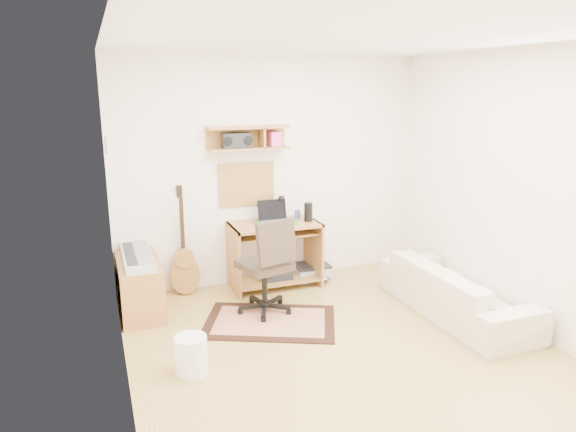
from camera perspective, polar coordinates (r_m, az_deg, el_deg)
name	(u,v)px	position (r m, az deg, el deg)	size (l,w,h in m)	color
floor	(347,355)	(4.68, 6.49, -14.85)	(3.60, 4.00, 0.01)	tan
ceiling	(357,37)	(4.12, 7.55, 18.85)	(3.60, 4.00, 0.01)	white
back_wall	(271,171)	(6.03, -1.89, 4.96)	(3.60, 0.01, 2.60)	white
left_wall	(116,229)	(3.75, -18.27, -1.38)	(0.01, 4.00, 2.60)	white
right_wall	(526,192)	(5.29, 24.62, 2.39)	(0.01, 4.00, 2.60)	white
wall_shelf	(248,138)	(5.76, -4.35, 8.52)	(0.90, 0.25, 0.26)	#AE743D
cork_board	(247,184)	(5.94, -4.54, 3.51)	(0.64, 0.03, 0.49)	#A58352
wall_photo	(106,145)	(5.16, -19.31, 7.35)	(0.02, 0.20, 0.15)	#4C8CBF
desk	(275,255)	(5.97, -1.47, -4.27)	(1.00, 0.55, 0.75)	#AE743D
laptop	(275,212)	(5.81, -1.40, 0.39)	(0.34, 0.34, 0.26)	silver
speaker	(308,212)	(5.93, 2.24, 0.45)	(0.10, 0.10, 0.22)	black
desk_lamp	(284,207)	(6.01, -0.46, 1.00)	(0.10, 0.10, 0.29)	black
pencil_cup	(298,215)	(6.05, 1.06, 0.16)	(0.07, 0.07, 0.10)	#324C98
boombox	(236,140)	(5.72, -5.67, 8.25)	(0.31, 0.14, 0.16)	black
rug	(270,321)	(5.21, -1.98, -11.47)	(1.26, 0.84, 0.02)	#D1B28C
task_chair	(264,265)	(5.25, -2.60, -5.39)	(0.52, 0.52, 1.01)	#33281E
cabinet	(139,286)	(5.55, -15.96, -7.37)	(0.40, 0.90, 0.55)	#AE743D
music_keyboard	(137,257)	(5.45, -16.18, -4.29)	(0.28, 0.89, 0.08)	#B2B5BA
guitar	(184,241)	(5.79, -11.36, -2.72)	(0.32, 0.20, 1.22)	#A17031
waste_basket	(191,355)	(4.39, -10.56, -14.71)	(0.26, 0.26, 0.31)	white
printer	(311,271)	(6.31, 2.58, -6.04)	(0.43, 0.33, 0.16)	#A5A8AA
sofa	(456,282)	(5.50, 17.95, -6.91)	(1.78, 0.52, 0.70)	beige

